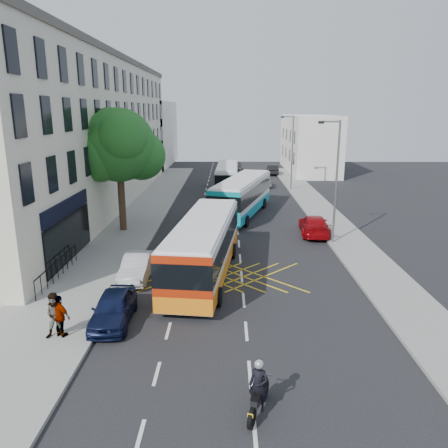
{
  "coord_description": "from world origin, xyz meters",
  "views": [
    {
      "loc": [
        -0.78,
        -16.16,
        8.78
      ],
      "look_at": [
        -0.98,
        8.88,
        2.2
      ],
      "focal_mm": 35.0,
      "sensor_mm": 36.0,
      "label": 1
    }
  ],
  "objects_px": {
    "bus_far": "(227,177)",
    "distant_car_dark": "(273,170)",
    "distant_car_silver": "(262,180)",
    "distant_car_grey": "(238,173)",
    "motorbike": "(259,388)",
    "street_tree": "(118,146)",
    "bus_near": "(204,246)",
    "lamp_near": "(335,176)",
    "pedestrian_near": "(56,316)",
    "parked_car_blue": "(113,308)",
    "pedestrian_far": "(60,316)",
    "parked_car_silver": "(137,267)",
    "lamp_far": "(291,149)",
    "red_hatchback": "(314,225)",
    "bus_mid": "(242,196)"
  },
  "relations": [
    {
      "from": "bus_near",
      "to": "pedestrian_far",
      "type": "xyz_separation_m",
      "value": [
        -5.25,
        -6.92,
        -0.65
      ]
    },
    {
      "from": "lamp_near",
      "to": "pedestrian_near",
      "type": "height_order",
      "value": "lamp_near"
    },
    {
      "from": "distant_car_grey",
      "to": "parked_car_blue",
      "type": "bearing_deg",
      "value": -91.41
    },
    {
      "from": "bus_far",
      "to": "distant_car_silver",
      "type": "relative_size",
      "value": 2.32
    },
    {
      "from": "parked_car_blue",
      "to": "pedestrian_near",
      "type": "height_order",
      "value": "pedestrian_near"
    },
    {
      "from": "motorbike",
      "to": "parked_car_silver",
      "type": "bearing_deg",
      "value": 138.17
    },
    {
      "from": "pedestrian_far",
      "to": "pedestrian_near",
      "type": "bearing_deg",
      "value": 57.62
    },
    {
      "from": "bus_mid",
      "to": "red_hatchback",
      "type": "bearing_deg",
      "value": -33.87
    },
    {
      "from": "parked_car_silver",
      "to": "distant_car_grey",
      "type": "distance_m",
      "value": 36.57
    },
    {
      "from": "street_tree",
      "to": "distant_car_grey",
      "type": "height_order",
      "value": "street_tree"
    },
    {
      "from": "bus_mid",
      "to": "distant_car_silver",
      "type": "xyz_separation_m",
      "value": [
        2.85,
        14.52,
        -0.94
      ]
    },
    {
      "from": "street_tree",
      "to": "motorbike",
      "type": "height_order",
      "value": "street_tree"
    },
    {
      "from": "parked_car_blue",
      "to": "lamp_far",
      "type": "bearing_deg",
      "value": 67.46
    },
    {
      "from": "bus_near",
      "to": "bus_far",
      "type": "xyz_separation_m",
      "value": [
        1.23,
        26.46,
        -0.18
      ]
    },
    {
      "from": "pedestrian_near",
      "to": "parked_car_silver",
      "type": "bearing_deg",
      "value": 61.67
    },
    {
      "from": "bus_far",
      "to": "distant_car_dark",
      "type": "relative_size",
      "value": 2.48
    },
    {
      "from": "pedestrian_far",
      "to": "distant_car_dark",
      "type": "bearing_deg",
      "value": -79.93
    },
    {
      "from": "bus_far",
      "to": "distant_car_grey",
      "type": "height_order",
      "value": "bus_far"
    },
    {
      "from": "motorbike",
      "to": "street_tree",
      "type": "bearing_deg",
      "value": 133.36
    },
    {
      "from": "parked_car_blue",
      "to": "pedestrian_far",
      "type": "relative_size",
      "value": 2.28
    },
    {
      "from": "motorbike",
      "to": "distant_car_grey",
      "type": "relative_size",
      "value": 0.44
    },
    {
      "from": "lamp_far",
      "to": "bus_far",
      "type": "xyz_separation_m",
      "value": [
        -7.01,
        0.65,
        -3.14
      ]
    },
    {
      "from": "distant_car_grey",
      "to": "distant_car_dark",
      "type": "distance_m",
      "value": 5.68
    },
    {
      "from": "distant_car_grey",
      "to": "distant_car_silver",
      "type": "bearing_deg",
      "value": -61.22
    },
    {
      "from": "parked_car_silver",
      "to": "lamp_far",
      "type": "bearing_deg",
      "value": 66.05
    },
    {
      "from": "parked_car_blue",
      "to": "distant_car_grey",
      "type": "distance_m",
      "value": 41.5
    },
    {
      "from": "bus_near",
      "to": "distant_car_grey",
      "type": "relative_size",
      "value": 2.63
    },
    {
      "from": "street_tree",
      "to": "pedestrian_near",
      "type": "bearing_deg",
      "value": -86.03
    },
    {
      "from": "distant_car_dark",
      "to": "pedestrian_near",
      "type": "xyz_separation_m",
      "value": [
        -12.91,
        -45.42,
        0.41
      ]
    },
    {
      "from": "motorbike",
      "to": "parked_car_silver",
      "type": "xyz_separation_m",
      "value": [
        -5.75,
        10.69,
        -0.18
      ]
    },
    {
      "from": "bus_far",
      "to": "distant_car_dark",
      "type": "xyz_separation_m",
      "value": [
        6.31,
        11.95,
        -0.81
      ]
    },
    {
      "from": "parked_car_blue",
      "to": "distant_car_dark",
      "type": "height_order",
      "value": "distant_car_dark"
    },
    {
      "from": "parked_car_silver",
      "to": "red_hatchback",
      "type": "distance_m",
      "value": 14.07
    },
    {
      "from": "distant_car_dark",
      "to": "distant_car_silver",
      "type": "bearing_deg",
      "value": 78.25
    },
    {
      "from": "parked_car_blue",
      "to": "pedestrian_near",
      "type": "bearing_deg",
      "value": -141.44
    },
    {
      "from": "bus_mid",
      "to": "bus_far",
      "type": "relative_size",
      "value": 1.15
    },
    {
      "from": "bus_near",
      "to": "bus_far",
      "type": "distance_m",
      "value": 26.49
    },
    {
      "from": "bus_near",
      "to": "pedestrian_near",
      "type": "xyz_separation_m",
      "value": [
        -5.37,
        -7.0,
        -0.58
      ]
    },
    {
      "from": "lamp_far",
      "to": "bus_near",
      "type": "height_order",
      "value": "lamp_far"
    },
    {
      "from": "bus_near",
      "to": "bus_far",
      "type": "height_order",
      "value": "bus_near"
    },
    {
      "from": "lamp_far",
      "to": "red_hatchback",
      "type": "xyz_separation_m",
      "value": [
        -0.7,
        -17.64,
        -3.92
      ]
    },
    {
      "from": "red_hatchback",
      "to": "parked_car_silver",
      "type": "bearing_deg",
      "value": 42.41
    },
    {
      "from": "distant_car_grey",
      "to": "distant_car_silver",
      "type": "distance_m",
      "value": 7.45
    },
    {
      "from": "bus_mid",
      "to": "parked_car_blue",
      "type": "height_order",
      "value": "bus_mid"
    },
    {
      "from": "bus_near",
      "to": "pedestrian_near",
      "type": "bearing_deg",
      "value": -121.1
    },
    {
      "from": "bus_near",
      "to": "red_hatchback",
      "type": "height_order",
      "value": "bus_near"
    },
    {
      "from": "parked_car_silver",
      "to": "parked_car_blue",
      "type": "bearing_deg",
      "value": -89.78
    },
    {
      "from": "street_tree",
      "to": "pedestrian_far",
      "type": "xyz_separation_m",
      "value": [
        1.22,
        -15.71,
        -5.28
      ]
    },
    {
      "from": "bus_near",
      "to": "pedestrian_far",
      "type": "height_order",
      "value": "bus_near"
    },
    {
      "from": "bus_far",
      "to": "bus_near",
      "type": "bearing_deg",
      "value": -91.21
    }
  ]
}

